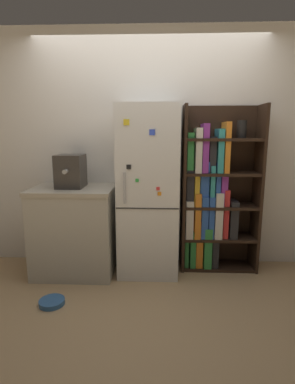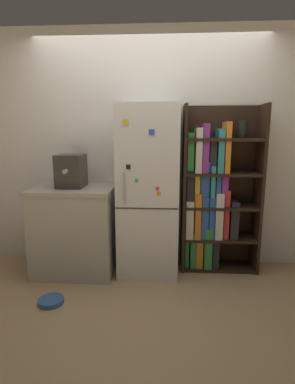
{
  "view_description": "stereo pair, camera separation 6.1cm",
  "coord_description": "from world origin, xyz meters",
  "px_view_note": "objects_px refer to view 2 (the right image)",
  "views": [
    {
      "loc": [
        0.11,
        -2.91,
        1.48
      ],
      "look_at": [
        -0.01,
        0.15,
        0.88
      ],
      "focal_mm": 28.0,
      "sensor_mm": 36.0,
      "label": 1
    },
    {
      "loc": [
        0.17,
        -2.9,
        1.48
      ],
      "look_at": [
        -0.01,
        0.15,
        0.88
      ],
      "focal_mm": 28.0,
      "sensor_mm": 36.0,
      "label": 2
    }
  ],
  "objects_px": {
    "bookshelf": "(212,198)",
    "espresso_machine": "(71,171)",
    "pet_bowl": "(51,301)",
    "refrigerator": "(148,192)"
  },
  "relations": [
    {
      "from": "bookshelf",
      "to": "pet_bowl",
      "type": "distance_m",
      "value": 1.9
    },
    {
      "from": "refrigerator",
      "to": "espresso_machine",
      "type": "relative_size",
      "value": 4.85
    },
    {
      "from": "espresso_machine",
      "to": "pet_bowl",
      "type": "xyz_separation_m",
      "value": [
        -0.02,
        -0.68,
        -1.07
      ]
    },
    {
      "from": "bookshelf",
      "to": "espresso_machine",
      "type": "bearing_deg",
      "value": -173.75
    },
    {
      "from": "bookshelf",
      "to": "pet_bowl",
      "type": "xyz_separation_m",
      "value": [
        -1.51,
        -0.85,
        -0.77
      ]
    },
    {
      "from": "espresso_machine",
      "to": "pet_bowl",
      "type": "height_order",
      "value": "espresso_machine"
    },
    {
      "from": "bookshelf",
      "to": "espresso_machine",
      "type": "xyz_separation_m",
      "value": [
        -1.49,
        -0.16,
        0.3
      ]
    },
    {
      "from": "refrigerator",
      "to": "espresso_machine",
      "type": "distance_m",
      "value": 0.83
    },
    {
      "from": "refrigerator",
      "to": "espresso_machine",
      "type": "height_order",
      "value": "refrigerator"
    },
    {
      "from": "bookshelf",
      "to": "pet_bowl",
      "type": "height_order",
      "value": "bookshelf"
    }
  ]
}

